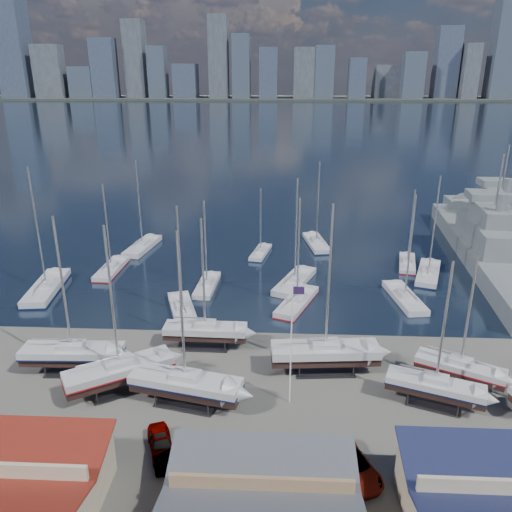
# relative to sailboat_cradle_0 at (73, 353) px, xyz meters

# --- Properties ---
(ground) EXTENTS (1400.00, 1400.00, 0.00)m
(ground) POSITION_rel_sailboat_cradle_0_xyz_m (19.26, -1.14, -2.07)
(ground) COLOR #605E59
(ground) RESTS_ON ground
(water) EXTENTS (1400.00, 600.00, 0.40)m
(water) POSITION_rel_sailboat_cradle_0_xyz_m (19.26, 308.86, -2.22)
(water) COLOR #192A3B
(water) RESTS_ON ground
(far_shore) EXTENTS (1400.00, 80.00, 2.20)m
(far_shore) POSITION_rel_sailboat_cradle_0_xyz_m (19.26, 568.86, -0.97)
(far_shore) COLOR #2D332D
(far_shore) RESTS_ON ground
(skyline) EXTENTS (639.14, 43.80, 107.69)m
(skyline) POSITION_rel_sailboat_cradle_0_xyz_m (11.43, 562.62, 37.02)
(skyline) COLOR #475166
(skyline) RESTS_ON far_shore
(shed_grey) EXTENTS (12.60, 8.40, 4.17)m
(shed_grey) POSITION_rel_sailboat_cradle_0_xyz_m (19.26, -17.14, 0.08)
(shed_grey) COLOR #8C6B4C
(shed_grey) RESTS_ON ground
(sailboat_cradle_0) EXTENTS (10.00, 3.10, 16.02)m
(sailboat_cradle_0) POSITION_rel_sailboat_cradle_0_xyz_m (0.00, 0.00, 0.00)
(sailboat_cradle_0) COLOR #2D2D33
(sailboat_cradle_0) RESTS_ON ground
(sailboat_cradle_1) EXTENTS (9.92, 7.72, 16.12)m
(sailboat_cradle_1) POSITION_rel_sailboat_cradle_0_xyz_m (5.57, -2.82, 0.01)
(sailboat_cradle_1) COLOR #2D2D33
(sailboat_cradle_1) RESTS_ON ground
(sailboat_cradle_2) EXTENTS (8.87, 2.65, 14.52)m
(sailboat_cradle_2) POSITION_rel_sailboat_cradle_0_xyz_m (12.36, 5.37, -0.07)
(sailboat_cradle_2) COLOR #2D2D33
(sailboat_cradle_2) RESTS_ON ground
(sailboat_cradle_3) EXTENTS (10.47, 5.00, 16.28)m
(sailboat_cradle_3) POSITION_rel_sailboat_cradle_0_xyz_m (12.05, -4.57, 0.01)
(sailboat_cradle_3) COLOR #2D2D33
(sailboat_cradle_3) RESTS_ON ground
(sailboat_cradle_4) EXTENTS (10.78, 3.87, 17.14)m
(sailboat_cradle_4) POSITION_rel_sailboat_cradle_0_xyz_m (24.80, 1.30, 0.06)
(sailboat_cradle_4) COLOR #2D2D33
(sailboat_cradle_4) RESTS_ON ground
(sailboat_cradle_5) EXTENTS (8.72, 5.19, 13.81)m
(sailboat_cradle_5) POSITION_rel_sailboat_cradle_0_xyz_m (34.07, -3.67, -0.11)
(sailboat_cradle_5) COLOR #2D2D33
(sailboat_cradle_5) RESTS_ON ground
(sailboat_cradle_6) EXTENTS (8.20, 5.78, 13.28)m
(sailboat_cradle_6) POSITION_rel_sailboat_cradle_0_xyz_m (37.26, -0.51, -0.14)
(sailboat_cradle_6) COLOR #2D2D33
(sailboat_cradle_6) RESTS_ON ground
(sailboat_moored_0) EXTENTS (4.81, 12.24, 17.81)m
(sailboat_moored_0) POSITION_rel_sailboat_cradle_0_xyz_m (-11.43, 18.97, -1.76)
(sailboat_moored_0) COLOR black
(sailboat_moored_0) RESTS_ON water
(sailboat_moored_1) EXTENTS (2.86, 9.40, 13.95)m
(sailboat_moored_1) POSITION_rel_sailboat_cradle_0_xyz_m (-4.97, 26.62, -1.76)
(sailboat_moored_1) COLOR black
(sailboat_moored_1) RESTS_ON water
(sailboat_moored_2) EXTENTS (4.36, 10.73, 15.74)m
(sailboat_moored_2) POSITION_rel_sailboat_cradle_0_xyz_m (-2.99, 36.95, -1.75)
(sailboat_moored_2) COLOR black
(sailboat_moored_2) RESTS_ON water
(sailboat_moored_3) EXTENTS (5.53, 9.94, 14.32)m
(sailboat_moored_3) POSITION_rel_sailboat_cradle_0_xyz_m (8.29, 13.38, -1.76)
(sailboat_moored_3) COLOR black
(sailboat_moored_3) RESTS_ON water
(sailboat_moored_4) EXTENTS (2.85, 8.69, 12.95)m
(sailboat_moored_4) POSITION_rel_sailboat_cradle_0_xyz_m (10.22, 21.17, -1.75)
(sailboat_moored_4) COLOR black
(sailboat_moored_4) RESTS_ON water
(sailboat_moored_5) EXTENTS (3.61, 8.00, 11.56)m
(sailboat_moored_5) POSITION_rel_sailboat_cradle_0_xyz_m (17.05, 35.10, -1.76)
(sailboat_moored_5) COLOR black
(sailboat_moored_5) RESTS_ON water
(sailboat_moored_6) EXTENTS (6.15, 10.17, 14.71)m
(sailboat_moored_6) POSITION_rel_sailboat_cradle_0_xyz_m (22.49, 16.35, -1.76)
(sailboat_moored_6) COLOR black
(sailboat_moored_6) RESTS_ON water
(sailboat_moored_7) EXTENTS (6.58, 10.81, 15.80)m
(sailboat_moored_7) POSITION_rel_sailboat_cradle_0_xyz_m (22.36, 22.95, -1.75)
(sailboat_moored_7) COLOR black
(sailboat_moored_7) RESTS_ON water
(sailboat_moored_8) EXTENTS (4.45, 10.46, 15.16)m
(sailboat_moored_8) POSITION_rel_sailboat_cradle_0_xyz_m (26.48, 40.18, -1.76)
(sailboat_moored_8) COLOR black
(sailboat_moored_8) RESTS_ON water
(sailboat_moored_9) EXTENTS (4.10, 10.10, 14.82)m
(sailboat_moored_9) POSITION_rel_sailboat_cradle_0_xyz_m (36.55, 18.31, -1.75)
(sailboat_moored_9) COLOR black
(sailboat_moored_9) RESTS_ON water
(sailboat_moored_10) EXTENTS (6.18, 10.77, 15.53)m
(sailboat_moored_10) POSITION_rel_sailboat_cradle_0_xyz_m (41.96, 27.04, -1.76)
(sailboat_moored_10) COLOR black
(sailboat_moored_10) RESTS_ON water
(sailboat_moored_11) EXTENTS (4.10, 8.66, 12.48)m
(sailboat_moored_11) POSITION_rel_sailboat_cradle_0_xyz_m (39.93, 31.31, -1.76)
(sailboat_moored_11) COLOR black
(sailboat_moored_11) RESTS_ON water
(naval_ship_east) EXTENTS (13.37, 51.78, 18.61)m
(naval_ship_east) POSITION_rel_sailboat_cradle_0_xyz_m (53.12, 34.42, -0.40)
(naval_ship_east) COLOR slate
(naval_ship_east) RESTS_ON water
(naval_ship_west) EXTENTS (7.99, 43.57, 17.91)m
(naval_ship_west) POSITION_rel_sailboat_cradle_0_xyz_m (59.72, 48.19, -0.41)
(naval_ship_west) COLOR slate
(naval_ship_west) RESTS_ON water
(car_a) EXTENTS (3.31, 4.82, 1.52)m
(car_a) POSITION_rel_sailboat_cradle_0_xyz_m (11.14, -10.58, -1.31)
(car_a) COLOR gray
(car_a) RESTS_ON ground
(car_b) EXTENTS (4.56, 2.87, 1.42)m
(car_b) POSITION_rel_sailboat_cradle_0_xyz_m (13.21, -12.25, -1.36)
(car_b) COLOR gray
(car_b) RESTS_ON ground
(car_c) EXTENTS (4.65, 6.35, 1.61)m
(car_c) POSITION_rel_sailboat_cradle_0_xyz_m (25.76, -12.20, -1.27)
(car_c) COLOR gray
(car_c) RESTS_ON ground
(car_d) EXTENTS (2.85, 4.78, 1.30)m
(car_d) POSITION_rel_sailboat_cradle_0_xyz_m (31.26, -11.90, -1.42)
(car_d) COLOR gray
(car_d) RESTS_ON ground
(flagpole) EXTENTS (1.03, 0.12, 11.63)m
(flagpole) POSITION_rel_sailboat_cradle_0_xyz_m (21.37, -3.87, 4.60)
(flagpole) COLOR white
(flagpole) RESTS_ON ground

